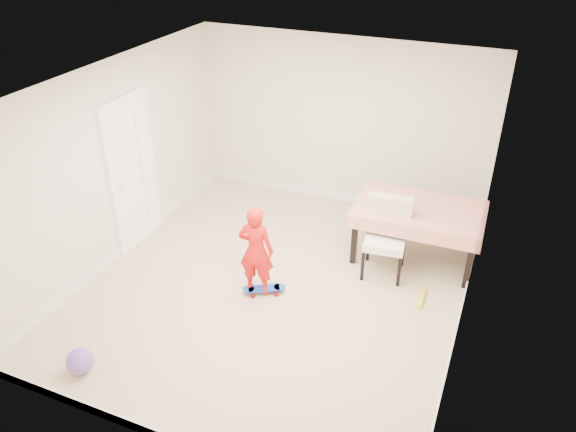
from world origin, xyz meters
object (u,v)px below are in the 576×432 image
at_px(dining_table, 416,233).
at_px(child, 256,253).
at_px(skateboard, 264,290).
at_px(balloon, 80,361).
at_px(dining_chair, 385,239).

xyz_separation_m(dining_table, child, (-1.63, -1.53, 0.20)).
xyz_separation_m(dining_table, skateboard, (-1.54, -1.51, -0.35)).
bearing_deg(child, balloon, 51.69).
height_order(dining_table, child, child).
distance_m(skateboard, balloon, 2.27).
bearing_deg(dining_chair, balloon, -136.56).
distance_m(dining_table, skateboard, 2.19).
bearing_deg(child, skateboard, -174.53).
height_order(dining_chair, child, child).
bearing_deg(balloon, dining_chair, 50.17).
bearing_deg(skateboard, child, 163.92).
relative_size(child, balloon, 4.21).
relative_size(dining_chair, skateboard, 1.95).
bearing_deg(child, dining_table, -144.85).
xyz_separation_m(skateboard, child, (-0.08, -0.02, 0.55)).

